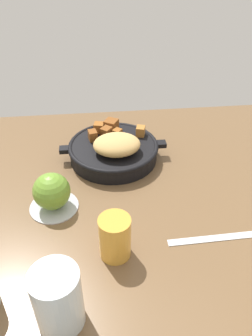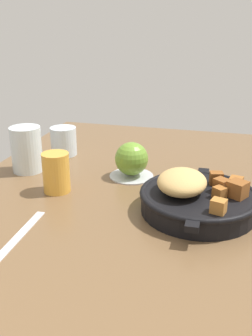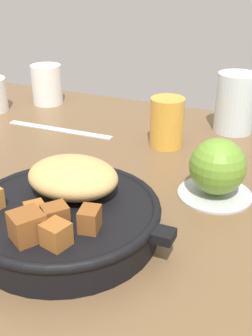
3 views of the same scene
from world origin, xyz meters
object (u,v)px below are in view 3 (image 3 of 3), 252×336
Objects in this scene: butter_knife at (59,129)px; white_creamer_pitcher at (47,85)px; red_apple at (218,166)px; juice_glass_amber at (167,122)px; cast_iron_skillet at (66,212)px; water_glass_tall at (235,103)px.

white_creamer_pitcher reaches higher than butter_knife.
juice_glass_amber reaches higher than red_apple.
butter_knife is (-34.49, 12.64, -4.48)cm from red_apple.
red_apple is 37.00cm from butter_knife.
white_creamer_pitcher is 0.99× the size of juice_glass_amber.
butter_knife is (-19.80, 29.71, -3.02)cm from cast_iron_skillet.
juice_glass_amber is at bearing -19.95° from white_creamer_pitcher.
water_glass_tall is (-2.86, 26.48, 1.08)cm from red_apple.
water_glass_tall reaches higher than white_creamer_pitcher.
cast_iron_skillet is 31.33cm from juice_glass_amber.
red_apple is 52.96cm from white_creamer_pitcher.
white_creamer_pitcher and juice_glass_amber have the same top height.
white_creamer_pitcher is at bearing 125.80° from cast_iron_skillet.
cast_iron_skillet is at bearing -54.20° from white_creamer_pitcher.
butter_knife is 22.46cm from juice_glass_amber.
cast_iron_skillet is 3.12× the size of white_creamer_pitcher.
white_creamer_pitcher is 0.78× the size of water_glass_tall.
red_apple is 0.91× the size of juice_glass_amber.
water_glass_tall reaches higher than butter_knife.
butter_knife is 2.55× the size of juice_glass_amber.
juice_glass_amber is at bearing 131.46° from red_apple.
cast_iron_skillet is 22.57cm from red_apple.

